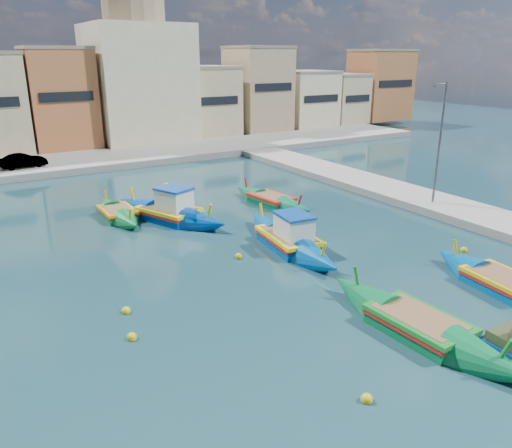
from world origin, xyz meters
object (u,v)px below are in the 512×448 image
object	(u,v)px
luzzu_blue_south	(418,327)
luzzu_cyan_south	(501,284)
luzzu_blue_cabin	(170,214)
luzzu_cyan_mid	(271,201)
church_block	(137,66)
luzzu_green	(118,214)
quay_street_lamp	(439,143)
luzzu_turquoise_cabin	(289,241)

from	to	relation	value
luzzu_blue_south	luzzu_cyan_south	bearing A→B (deg)	5.96
luzzu_cyan_south	luzzu_blue_south	bearing A→B (deg)	-174.04
luzzu_blue_cabin	luzzu_cyan_mid	xyz separation A→B (m)	(7.06, -0.51, -0.15)
luzzu_blue_cabin	luzzu_blue_south	xyz separation A→B (m)	(2.62, -16.96, -0.12)
church_block	luzzu_green	world-z (taller)	church_block
quay_street_lamp	luzzu_turquoise_cabin	xyz separation A→B (m)	(-11.79, -0.62, -3.97)
luzzu_cyan_mid	church_block	bearing A→B (deg)	88.20
luzzu_cyan_mid	luzzu_blue_south	distance (m)	17.04
church_block	luzzu_green	distance (m)	28.35
luzzu_cyan_south	quay_street_lamp	bearing A→B (deg)	53.95
quay_street_lamp	luzzu_blue_cabin	world-z (taller)	quay_street_lamp
luzzu_cyan_mid	luzzu_green	xyz separation A→B (m)	(-9.63, 2.58, -0.01)
church_block	luzzu_blue_cabin	xyz separation A→B (m)	(-7.93, -27.11, -8.02)
luzzu_turquoise_cabin	luzzu_blue_south	xyz separation A→B (m)	(-0.96, -9.46, -0.10)
luzzu_green	luzzu_cyan_south	xyz separation A→B (m)	(11.06, -18.42, 0.02)
luzzu_blue_south	church_block	bearing A→B (deg)	83.13
luzzu_blue_cabin	luzzu_blue_south	bearing A→B (deg)	-81.20
luzzu_blue_cabin	luzzu_blue_south	size ratio (longest dim) A/B	1.03
church_block	luzzu_cyan_south	xyz separation A→B (m)	(0.56, -43.46, -8.16)
quay_street_lamp	luzzu_cyan_mid	distance (m)	11.25
quay_street_lamp	luzzu_cyan_south	size ratio (longest dim) A/B	1.04
luzzu_turquoise_cabin	luzzu_cyan_mid	world-z (taller)	luzzu_turquoise_cabin
luzzu_turquoise_cabin	church_block	bearing A→B (deg)	82.84
luzzu_cyan_mid	luzzu_turquoise_cabin	bearing A→B (deg)	-116.44
luzzu_cyan_mid	luzzu_cyan_south	distance (m)	15.91
luzzu_cyan_south	luzzu_blue_cabin	bearing A→B (deg)	117.44
luzzu_green	luzzu_cyan_south	size ratio (longest dim) A/B	0.90
luzzu_green	luzzu_cyan_south	distance (m)	21.49
luzzu_turquoise_cabin	luzzu_blue_cabin	xyz separation A→B (m)	(-3.58, 7.50, 0.03)
luzzu_blue_south	luzzu_green	bearing A→B (deg)	105.25
luzzu_blue_cabin	luzzu_cyan_mid	world-z (taller)	luzzu_blue_cabin
quay_street_lamp	luzzu_blue_south	size ratio (longest dim) A/B	0.89
luzzu_green	luzzu_blue_south	distance (m)	19.73
luzzu_blue_cabin	luzzu_green	bearing A→B (deg)	141.06
luzzu_turquoise_cabin	luzzu_blue_cabin	world-z (taller)	luzzu_blue_cabin
luzzu_green	luzzu_cyan_south	bearing A→B (deg)	-59.03
quay_street_lamp	luzzu_cyan_mid	world-z (taller)	quay_street_lamp
luzzu_cyan_south	luzzu_turquoise_cabin	bearing A→B (deg)	119.02
quay_street_lamp	church_block	bearing A→B (deg)	102.35
church_block	quay_street_lamp	size ratio (longest dim) A/B	2.39
luzzu_turquoise_cabin	quay_street_lamp	bearing A→B (deg)	2.99
church_block	luzzu_turquoise_cabin	world-z (taller)	church_block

